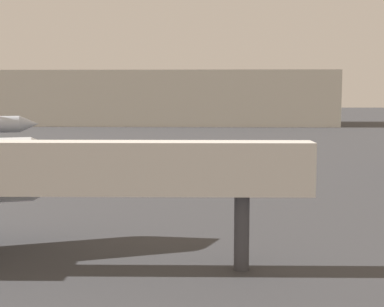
# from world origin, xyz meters

# --- Properties ---
(jet_bridge) EXTENTS (23.40, 2.85, 6.13)m
(jet_bridge) POSITION_xyz_m (-12.20, 17.33, 4.63)
(jet_bridge) COLOR silver
(jet_bridge) RESTS_ON ground_plane
(terminal_building) EXTENTS (91.78, 27.15, 13.47)m
(terminal_building) POSITION_xyz_m (-19.91, 137.27, 6.73)
(terminal_building) COLOR beige
(terminal_building) RESTS_ON ground_plane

